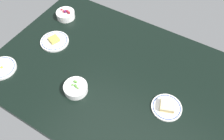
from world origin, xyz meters
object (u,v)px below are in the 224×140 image
at_px(bowl_peas, 76,88).
at_px(bowl_berries, 66,14).
at_px(plate_cheese, 55,41).
at_px(plate_eggs, 1,68).
at_px(plate_sandwich, 167,107).

relative_size(bowl_peas, bowl_berries, 1.02).
distance_m(bowl_berries, plate_cheese, 0.26).
bearing_deg(plate_cheese, bowl_berries, -69.40).
bearing_deg(bowl_peas, plate_cheese, -33.68).
bearing_deg(plate_eggs, plate_cheese, -110.88).
xyz_separation_m(plate_sandwich, plate_cheese, (0.86, -0.07, -0.00)).
bearing_deg(bowl_peas, plate_eggs, 12.92).
distance_m(plate_sandwich, bowl_peas, 0.53).
xyz_separation_m(bowl_peas, bowl_berries, (0.45, -0.48, 0.00)).
xyz_separation_m(plate_sandwich, plate_eggs, (0.99, 0.28, -0.00)).
distance_m(plate_sandwich, plate_cheese, 0.86).
xyz_separation_m(bowl_peas, plate_cheese, (0.36, -0.24, -0.02)).
height_order(plate_cheese, plate_eggs, plate_eggs).
distance_m(plate_sandwich, plate_eggs, 1.03).
bearing_deg(plate_eggs, bowl_peas, -167.08).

